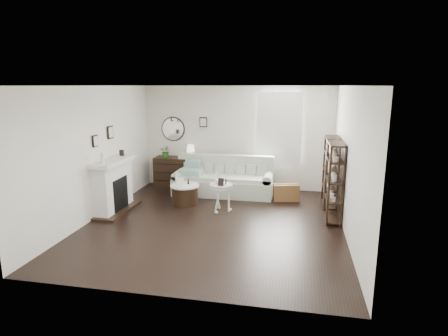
% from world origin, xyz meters
% --- Properties ---
extents(room, '(5.50, 5.50, 5.50)m').
position_xyz_m(room, '(0.73, 2.70, 1.60)').
color(room, black).
rests_on(room, ground).
extents(fireplace, '(0.50, 1.40, 1.84)m').
position_xyz_m(fireplace, '(-2.32, 0.30, 0.54)').
color(fireplace, silver).
rests_on(fireplace, ground).
extents(shelf_unit_far, '(0.30, 0.80, 1.60)m').
position_xyz_m(shelf_unit_far, '(2.33, 1.55, 0.80)').
color(shelf_unit_far, black).
rests_on(shelf_unit_far, ground).
extents(shelf_unit_near, '(0.30, 0.80, 1.60)m').
position_xyz_m(shelf_unit_near, '(2.33, 0.65, 0.80)').
color(shelf_unit_near, black).
rests_on(shelf_unit_near, ground).
extents(sofa, '(2.48, 0.86, 0.96)m').
position_xyz_m(sofa, '(-0.23, 2.08, 0.32)').
color(sofa, '#A6AF9C').
rests_on(sofa, ground).
extents(quilt, '(0.57, 0.48, 0.14)m').
position_xyz_m(quilt, '(-1.04, 1.95, 0.57)').
color(quilt, '#2A9B6E').
rests_on(quilt, sofa).
extents(suitcase, '(0.64, 0.33, 0.41)m').
position_xyz_m(suitcase, '(1.36, 1.77, 0.20)').
color(suitcase, brown).
rests_on(suitcase, ground).
extents(dresser, '(1.23, 0.53, 0.82)m').
position_xyz_m(dresser, '(-1.55, 2.47, 0.41)').
color(dresser, black).
rests_on(dresser, ground).
extents(table_lamp, '(0.27, 0.27, 0.35)m').
position_xyz_m(table_lamp, '(-1.19, 2.47, 1.00)').
color(table_lamp, beige).
rests_on(table_lamp, dresser).
extents(potted_plant, '(0.32, 0.28, 0.32)m').
position_xyz_m(potted_plant, '(-1.86, 2.42, 0.98)').
color(potted_plant, '#235A19').
rests_on(potted_plant, dresser).
extents(drum_table, '(0.67, 0.67, 0.46)m').
position_xyz_m(drum_table, '(-0.94, 1.07, 0.23)').
color(drum_table, black).
rests_on(drum_table, ground).
extents(pedestal_table, '(0.51, 0.51, 0.62)m').
position_xyz_m(pedestal_table, '(-0.01, 0.72, 0.56)').
color(pedestal_table, silver).
rests_on(pedestal_table, ground).
extents(eiffel_drum, '(0.14, 0.14, 0.20)m').
position_xyz_m(eiffel_drum, '(-0.87, 1.11, 0.56)').
color(eiffel_drum, black).
rests_on(eiffel_drum, drum_table).
extents(bottle_drum, '(0.06, 0.06, 0.27)m').
position_xyz_m(bottle_drum, '(-1.11, 0.99, 0.60)').
color(bottle_drum, silver).
rests_on(bottle_drum, drum_table).
extents(card_frame_drum, '(0.16, 0.08, 0.21)m').
position_xyz_m(card_frame_drum, '(-0.99, 0.90, 0.57)').
color(card_frame_drum, white).
rests_on(card_frame_drum, drum_table).
extents(eiffel_ped, '(0.12, 0.12, 0.16)m').
position_xyz_m(eiffel_ped, '(0.09, 0.75, 0.70)').
color(eiffel_ped, black).
rests_on(eiffel_ped, pedestal_table).
extents(flask_ped, '(0.14, 0.14, 0.25)m').
position_xyz_m(flask_ped, '(-0.10, 0.74, 0.74)').
color(flask_ped, silver).
rests_on(flask_ped, pedestal_table).
extents(card_frame_ped, '(0.14, 0.08, 0.17)m').
position_xyz_m(card_frame_ped, '(0.01, 0.59, 0.70)').
color(card_frame_ped, black).
rests_on(card_frame_ped, pedestal_table).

